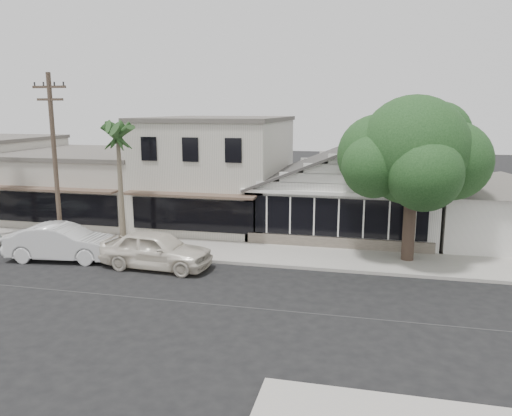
% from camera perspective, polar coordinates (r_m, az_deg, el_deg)
% --- Properties ---
extents(ground, '(140.00, 140.00, 0.00)m').
position_cam_1_polar(ground, '(19.51, -7.60, -10.65)').
color(ground, black).
rests_on(ground, ground).
extents(sidewalk_north, '(90.00, 3.50, 0.15)m').
position_cam_1_polar(sidewalk_north, '(28.67, -17.91, -3.78)').
color(sidewalk_north, '#9E9991').
rests_on(sidewalk_north, ground).
extents(corner_shop, '(10.40, 8.60, 5.10)m').
position_cam_1_polar(corner_shop, '(29.77, 10.00, 2.15)').
color(corner_shop, white).
rests_on(corner_shop, ground).
extents(side_cottage, '(6.00, 6.00, 3.00)m').
position_cam_1_polar(side_cottage, '(29.72, 25.79, -1.02)').
color(side_cottage, white).
rests_on(side_cottage, ground).
extents(row_building_near, '(8.00, 10.00, 6.50)m').
position_cam_1_polar(row_building_near, '(32.10, -4.29, 4.09)').
color(row_building_near, beige).
rests_on(row_building_near, ground).
extents(row_building_midnear, '(10.00, 10.00, 4.20)m').
position_cam_1_polar(row_building_midnear, '(35.97, -18.09, 2.49)').
color(row_building_midnear, '#B9B3A6').
rests_on(row_building_midnear, ground).
extents(utility_pole, '(1.80, 0.24, 9.00)m').
position_cam_1_polar(utility_pole, '(27.12, -22.01, 5.25)').
color(utility_pole, brown).
rests_on(utility_pole, ground).
extents(car_0, '(5.31, 2.40, 1.77)m').
position_cam_1_polar(car_0, '(23.51, -11.32, -4.66)').
color(car_0, silver).
rests_on(car_0, ground).
extents(car_1, '(5.50, 2.51, 1.75)m').
position_cam_1_polar(car_1, '(26.06, -21.27, -3.67)').
color(car_1, white).
rests_on(car_1, ground).
extents(shade_tree, '(7.12, 6.44, 7.90)m').
position_cam_1_polar(shade_tree, '(24.42, 17.37, 5.95)').
color(shade_tree, '#48362C').
rests_on(shade_tree, ground).
extents(palm_east, '(2.97, 2.97, 6.97)m').
position_cam_1_polar(palm_east, '(26.64, -15.53, 8.07)').
color(palm_east, '#726651').
rests_on(palm_east, ground).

